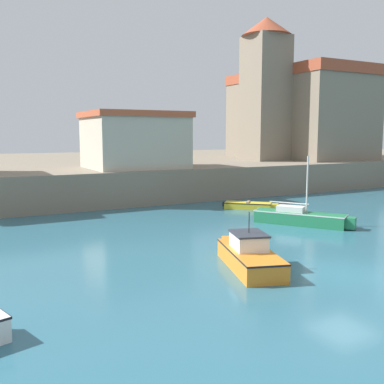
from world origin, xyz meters
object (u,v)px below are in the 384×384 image
motorboat_orange_0 (249,255)px  dinghy_yellow_3 (249,205)px  sailboat_green_6 (301,217)px  harbor_shed_mid_row (134,140)px  church (293,111)px

motorboat_orange_0 → dinghy_yellow_3: size_ratio=1.53×
motorboat_orange_0 → dinghy_yellow_3: motorboat_orange_0 is taller
dinghy_yellow_3 → sailboat_green_6: 6.62m
sailboat_green_6 → harbor_shed_mid_row: bearing=108.7°
church → motorboat_orange_0: bearing=-133.2°
dinghy_yellow_3 → sailboat_green_6: sailboat_green_6 is taller
motorboat_orange_0 → dinghy_yellow_3: 15.39m
sailboat_green_6 → church: 29.18m
motorboat_orange_0 → sailboat_green_6: bearing=36.0°
dinghy_yellow_3 → harbor_shed_mid_row: (-5.95, 8.88, 4.96)m
motorboat_orange_0 → sailboat_green_6: size_ratio=0.97×
sailboat_green_6 → harbor_shed_mid_row: (-5.24, 15.46, 4.75)m
motorboat_orange_0 → sailboat_green_6: (8.21, 5.96, -0.07)m
church → harbor_shed_mid_row: 24.06m
dinghy_yellow_3 → sailboat_green_6: (-0.71, -6.58, 0.21)m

